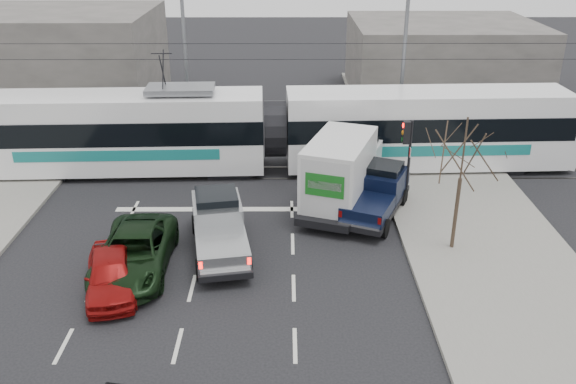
{
  "coord_description": "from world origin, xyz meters",
  "views": [
    {
      "loc": [
        1.44,
        -17.22,
        11.33
      ],
      "look_at": [
        1.53,
        3.8,
        1.8
      ],
      "focal_mm": 38.0,
      "sensor_mm": 36.0,
      "label": 1
    }
  ],
  "objects_px": {
    "box_truck": "(342,172)",
    "navy_pickup": "(378,192)",
    "bare_tree": "(463,155)",
    "red_car": "(111,274)",
    "green_car": "(134,252)",
    "silver_pickup": "(219,225)",
    "street_lamp_near": "(401,50)",
    "street_lamp_far": "(181,43)",
    "tram": "(274,130)",
    "traffic_signal": "(407,144)"
  },
  "relations": [
    {
      "from": "bare_tree",
      "to": "street_lamp_near",
      "type": "height_order",
      "value": "street_lamp_near"
    },
    {
      "from": "bare_tree",
      "to": "red_car",
      "type": "relative_size",
      "value": 1.28
    },
    {
      "from": "traffic_signal",
      "to": "tram",
      "type": "distance_m",
      "value": 6.89
    },
    {
      "from": "silver_pickup",
      "to": "green_car",
      "type": "xyz_separation_m",
      "value": [
        -2.77,
        -1.63,
        -0.23
      ]
    },
    {
      "from": "bare_tree",
      "to": "box_truck",
      "type": "height_order",
      "value": "bare_tree"
    },
    {
      "from": "street_lamp_far",
      "to": "navy_pickup",
      "type": "relative_size",
      "value": 1.78
    },
    {
      "from": "street_lamp_far",
      "to": "red_car",
      "type": "height_order",
      "value": "street_lamp_far"
    },
    {
      "from": "street_lamp_far",
      "to": "box_truck",
      "type": "relative_size",
      "value": 1.34
    },
    {
      "from": "tram",
      "to": "navy_pickup",
      "type": "relative_size",
      "value": 5.55
    },
    {
      "from": "street_lamp_far",
      "to": "street_lamp_near",
      "type": "bearing_deg",
      "value": -9.87
    },
    {
      "from": "bare_tree",
      "to": "box_truck",
      "type": "bearing_deg",
      "value": 134.32
    },
    {
      "from": "silver_pickup",
      "to": "green_car",
      "type": "height_order",
      "value": "silver_pickup"
    },
    {
      "from": "street_lamp_near",
      "to": "tram",
      "type": "relative_size",
      "value": 0.32
    },
    {
      "from": "green_car",
      "to": "street_lamp_far",
      "type": "bearing_deg",
      "value": 90.68
    },
    {
      "from": "red_car",
      "to": "tram",
      "type": "bearing_deg",
      "value": 49.96
    },
    {
      "from": "navy_pickup",
      "to": "red_car",
      "type": "relative_size",
      "value": 1.3
    },
    {
      "from": "street_lamp_near",
      "to": "bare_tree",
      "type": "bearing_deg",
      "value": -88.58
    },
    {
      "from": "street_lamp_far",
      "to": "traffic_signal",
      "type": "bearing_deg",
      "value": -41.72
    },
    {
      "from": "traffic_signal",
      "to": "red_car",
      "type": "height_order",
      "value": "traffic_signal"
    },
    {
      "from": "bare_tree",
      "to": "navy_pickup",
      "type": "distance_m",
      "value": 4.76
    },
    {
      "from": "bare_tree",
      "to": "street_lamp_far",
      "type": "distance_m",
      "value": 17.97
    },
    {
      "from": "navy_pickup",
      "to": "green_car",
      "type": "height_order",
      "value": "navy_pickup"
    },
    {
      "from": "street_lamp_near",
      "to": "red_car",
      "type": "height_order",
      "value": "street_lamp_near"
    },
    {
      "from": "box_truck",
      "to": "red_car",
      "type": "bearing_deg",
      "value": -121.7
    },
    {
      "from": "green_car",
      "to": "red_car",
      "type": "relative_size",
      "value": 1.34
    },
    {
      "from": "traffic_signal",
      "to": "box_truck",
      "type": "xyz_separation_m",
      "value": [
        -2.65,
        -0.12,
        -1.17
      ]
    },
    {
      "from": "bare_tree",
      "to": "green_car",
      "type": "distance_m",
      "value": 11.89
    },
    {
      "from": "street_lamp_far",
      "to": "red_car",
      "type": "relative_size",
      "value": 2.31
    },
    {
      "from": "box_truck",
      "to": "navy_pickup",
      "type": "xyz_separation_m",
      "value": [
        1.41,
        -0.85,
        -0.58
      ]
    },
    {
      "from": "bare_tree",
      "to": "street_lamp_far",
      "type": "xyz_separation_m",
      "value": [
        -11.79,
        13.5,
        1.32
      ]
    },
    {
      "from": "navy_pickup",
      "to": "green_car",
      "type": "relative_size",
      "value": 0.97
    },
    {
      "from": "navy_pickup",
      "to": "red_car",
      "type": "distance_m",
      "value": 11.1
    },
    {
      "from": "green_car",
      "to": "traffic_signal",
      "type": "bearing_deg",
      "value": 26.8
    },
    {
      "from": "silver_pickup",
      "to": "red_car",
      "type": "bearing_deg",
      "value": -148.3
    },
    {
      "from": "box_truck",
      "to": "green_car",
      "type": "xyz_separation_m",
      "value": [
        -7.63,
        -5.24,
        -0.85
      ]
    },
    {
      "from": "street_lamp_far",
      "to": "navy_pickup",
      "type": "bearing_deg",
      "value": -48.06
    },
    {
      "from": "red_car",
      "to": "box_truck",
      "type": "bearing_deg",
      "value": 24.76
    },
    {
      "from": "tram",
      "to": "silver_pickup",
      "type": "bearing_deg",
      "value": -106.14
    },
    {
      "from": "tram",
      "to": "red_car",
      "type": "distance_m",
      "value": 11.9
    },
    {
      "from": "tram",
      "to": "silver_pickup",
      "type": "distance_m",
      "value": 8.02
    },
    {
      "from": "green_car",
      "to": "silver_pickup",
      "type": "bearing_deg",
      "value": 29.66
    },
    {
      "from": "silver_pickup",
      "to": "navy_pickup",
      "type": "xyz_separation_m",
      "value": [
        6.26,
        2.77,
        0.03
      ]
    },
    {
      "from": "green_car",
      "to": "red_car",
      "type": "bearing_deg",
      "value": -111.91
    },
    {
      "from": "street_lamp_near",
      "to": "green_car",
      "type": "xyz_separation_m",
      "value": [
        -11.12,
        -12.87,
        -4.39
      ]
    },
    {
      "from": "bare_tree",
      "to": "street_lamp_far",
      "type": "height_order",
      "value": "street_lamp_far"
    },
    {
      "from": "silver_pickup",
      "to": "red_car",
      "type": "distance_m",
      "value": 4.38
    },
    {
      "from": "bare_tree",
      "to": "red_car",
      "type": "xyz_separation_m",
      "value": [
        -11.9,
        -2.65,
        -3.13
      ]
    },
    {
      "from": "bare_tree",
      "to": "red_car",
      "type": "distance_m",
      "value": 12.59
    },
    {
      "from": "street_lamp_near",
      "to": "navy_pickup",
      "type": "xyz_separation_m",
      "value": [
        -2.09,
        -8.47,
        -4.12
      ]
    },
    {
      "from": "street_lamp_far",
      "to": "tram",
      "type": "distance_m",
      "value": 8.11
    }
  ]
}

